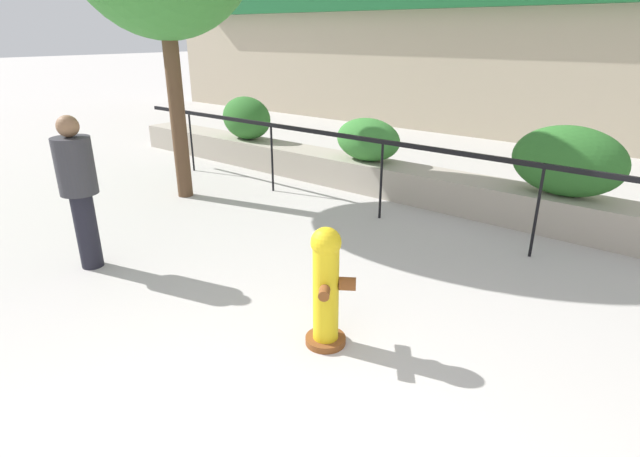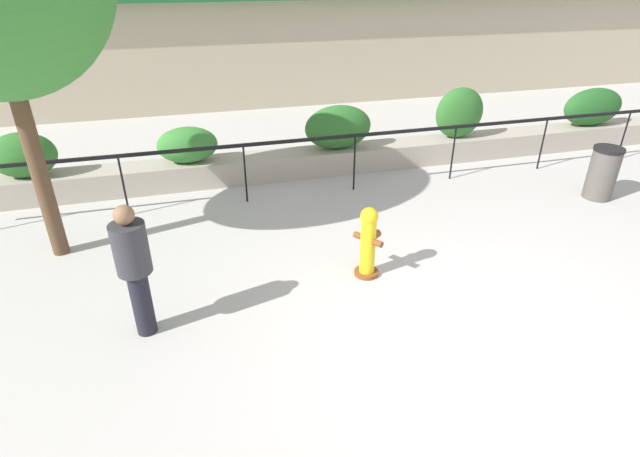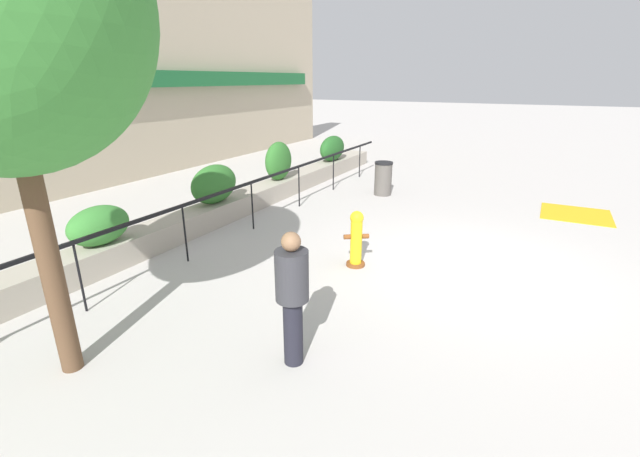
{
  "view_description": "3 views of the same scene",
  "coord_description": "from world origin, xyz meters",
  "views": [
    {
      "loc": [
        1.46,
        -0.98,
        2.53
      ],
      "look_at": [
        -1.34,
        2.52,
        0.76
      ],
      "focal_mm": 28.0,
      "sensor_mm": 36.0,
      "label": 1
    },
    {
      "loc": [
        -3.09,
        -3.8,
        4.06
      ],
      "look_at": [
        -1.43,
        2.23,
        0.69
      ],
      "focal_mm": 28.0,
      "sensor_mm": 36.0,
      "label": 2
    },
    {
      "loc": [
        -7.71,
        -0.94,
        3.35
      ],
      "look_at": [
        -0.49,
        2.86,
        0.49
      ],
      "focal_mm": 24.0,
      "sensor_mm": 36.0,
      "label": 3
    }
  ],
  "objects": [
    {
      "name": "ground_plane",
      "position": [
        0.0,
        0.0,
        0.0
      ],
      "size": [
        120.0,
        120.0,
        0.0
      ],
      "primitive_type": "plane",
      "color": "#BCB7B2"
    },
    {
      "name": "building_facade",
      "position": [
        0.0,
        11.98,
        3.99
      ],
      "size": [
        30.0,
        1.36,
        8.0
      ],
      "color": "tan",
      "rests_on": "ground"
    },
    {
      "name": "planter_wall_low",
      "position": [
        0.0,
        6.0,
        0.25
      ],
      "size": [
        18.0,
        0.7,
        0.5
      ],
      "primitive_type": "cube",
      "color": "#ADA393",
      "rests_on": "ground"
    },
    {
      "name": "fence_railing_segment",
      "position": [
        -0.0,
        4.9,
        1.02
      ],
      "size": [
        15.0,
        0.05,
        1.15
      ],
      "color": "black",
      "rests_on": "ground"
    },
    {
      "name": "hedge_bush_1",
      "position": [
        -3.11,
        6.0,
        0.85
      ],
      "size": [
        1.18,
        0.7,
        0.71
      ],
      "primitive_type": "ellipsoid",
      "color": "#387F33",
      "rests_on": "planter_wall_low"
    },
    {
      "name": "hedge_bush_2",
      "position": [
        0.0,
        6.0,
        0.96
      ],
      "size": [
        1.44,
        0.64,
        0.93
      ],
      "primitive_type": "ellipsoid",
      "color": "#2D6B28",
      "rests_on": "planter_wall_low"
    },
    {
      "name": "hedge_bush_3",
      "position": [
        2.84,
        6.0,
        1.06
      ],
      "size": [
        1.13,
        0.56,
        1.13
      ],
      "primitive_type": "ellipsoid",
      "color": "#2D6B28",
      "rests_on": "planter_wall_low"
    },
    {
      "name": "hedge_bush_4",
      "position": [
        6.44,
        6.0,
        0.95
      ],
      "size": [
        1.58,
        0.61,
        0.9
      ],
      "primitive_type": "ellipsoid",
      "color": "#235B23",
      "rests_on": "planter_wall_low"
    },
    {
      "name": "fire_hydrant",
      "position": [
        -0.81,
        1.93,
        0.55
      ],
      "size": [
        0.49,
        0.49,
        1.08
      ],
      "color": "brown",
      "rests_on": "ground"
    },
    {
      "name": "pedestrian",
      "position": [
        -3.87,
        1.45,
        0.99
      ],
      "size": [
        0.41,
        0.41,
        1.73
      ],
      "color": "black",
      "rests_on": "ground"
    },
    {
      "name": "tactile_warning_pad",
      "position": [
        4.87,
        -1.9,
        0.01
      ],
      "size": [
        1.65,
        1.65,
        0.01
      ],
      "primitive_type": "cube",
      "color": "gold",
      "rests_on": "ground"
    },
    {
      "name": "trash_bin",
      "position": [
        4.43,
        3.29,
        0.51
      ],
      "size": [
        0.55,
        0.55,
        1.01
      ],
      "color": "#56514C",
      "rests_on": "ground"
    }
  ]
}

